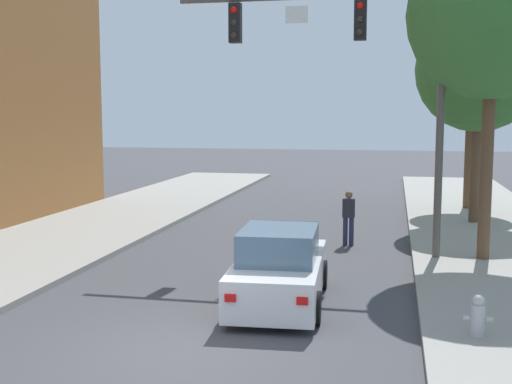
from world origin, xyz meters
The scene contains 8 objects.
ground_plane centered at (0.00, 0.00, 0.00)m, with size 120.00×120.00×0.00m, color #424247.
traffic_signal_mast centered at (2.59, 7.65, 5.36)m, with size 7.05×0.38×7.50m.
car_lead_white centered at (1.20, 3.08, 0.72)m, with size 2.01×4.32×1.60m.
pedestrian_crossing_road centered at (2.18, 9.42, 0.91)m, with size 0.36×0.22×1.64m.
fire_hydrant centered at (4.92, 1.38, 0.51)m, with size 0.48×0.24×0.72m.
street_tree_second centered at (5.79, 7.72, 6.36)m, with size 4.27×4.27×8.36m.
street_tree_third centered at (6.20, 13.72, 5.37)m, with size 4.25×4.25×7.36m.
street_tree_farthest centered at (6.35, 17.22, 5.65)m, with size 3.48×3.48×7.27m.
Camera 1 is at (3.45, -10.09, 3.94)m, focal length 46.49 mm.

